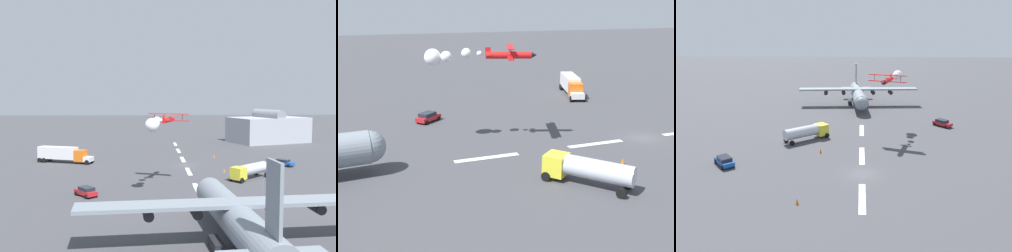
% 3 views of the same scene
% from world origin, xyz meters
% --- Properties ---
extents(ground_plane, '(440.00, 440.00, 0.00)m').
position_xyz_m(ground_plane, '(0.00, 0.00, 0.00)').
color(ground_plane, '#424247').
rests_on(ground_plane, ground).
extents(runway_stripe_3, '(8.00, 0.90, 0.01)m').
position_xyz_m(runway_stripe_3, '(7.51, 0.00, 0.01)').
color(runway_stripe_3, white).
rests_on(runway_stripe_3, ground).
extents(runway_stripe_4, '(8.00, 0.90, 0.01)m').
position_xyz_m(runway_stripe_4, '(22.52, 0.00, 0.01)').
color(runway_stripe_4, white).
rests_on(runway_stripe_4, ground).
extents(stunt_biplane_red, '(13.67, 7.67, 2.43)m').
position_xyz_m(stunt_biplane_red, '(23.53, -6.59, 11.42)').
color(stunt_biplane_red, red).
extents(semi_truck_orange, '(6.83, 13.63, 3.70)m').
position_xyz_m(semi_truck_orange, '(-4.35, -28.55, 2.11)').
color(semi_truck_orange, silver).
rests_on(semi_truck_orange, ground).
extents(fuel_tanker_truck, '(7.75, 8.59, 2.90)m').
position_xyz_m(fuel_tanker_truck, '(15.34, 10.77, 1.74)').
color(fuel_tanker_truck, yellow).
rests_on(fuel_tanker_truck, ground).
extents(followme_car_yellow, '(4.32, 4.12, 1.52)m').
position_xyz_m(followme_car_yellow, '(26.48, -18.08, 0.81)').
color(followme_car_yellow, '#B21E23').
rests_on(followme_car_yellow, ground).
extents(traffic_cone_far, '(0.44, 0.44, 0.75)m').
position_xyz_m(traffic_cone_far, '(8.42, 7.28, 0.38)').
color(traffic_cone_far, orange).
rests_on(traffic_cone_far, ground).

